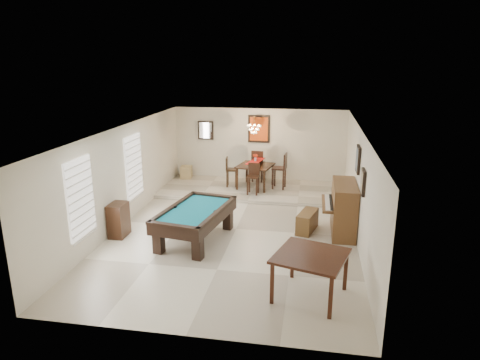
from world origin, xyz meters
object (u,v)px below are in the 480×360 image
(pool_table, at_px, (195,225))
(dining_chair_east, at_px, (279,171))
(flower_vase, at_px, (255,157))
(piano_bench, at_px, (307,221))
(dining_chair_north, at_px, (258,166))
(dining_table, at_px, (255,174))
(chandelier, at_px, (254,126))
(square_table, at_px, (310,276))
(dining_chair_south, at_px, (253,179))
(corner_bench, at_px, (186,172))
(upright_piano, at_px, (338,208))
(dining_chair_west, at_px, (232,172))
(apothecary_chest, at_px, (119,220))

(pool_table, distance_m, dining_chair_east, 4.58)
(pool_table, height_order, flower_vase, flower_vase)
(piano_bench, xyz_separation_m, dining_chair_north, (-1.78, 3.95, 0.42))
(dining_table, xyz_separation_m, chandelier, (-0.03, -0.18, 1.64))
(square_table, height_order, dining_chair_east, dining_chair_east)
(piano_bench, height_order, dining_chair_south, dining_chair_south)
(piano_bench, relative_size, dining_table, 0.85)
(chandelier, bearing_deg, corner_bench, 160.54)
(pool_table, bearing_deg, piano_bench, 31.12)
(piano_bench, bearing_deg, dining_table, 119.18)
(chandelier, bearing_deg, dining_chair_south, -83.41)
(corner_bench, xyz_separation_m, chandelier, (2.56, -0.90, 1.87))
(dining_chair_north, bearing_deg, corner_bench, 5.75)
(pool_table, height_order, upright_piano, upright_piano)
(dining_table, relative_size, dining_chair_east, 0.91)
(pool_table, relative_size, piano_bench, 2.57)
(dining_chair_east, bearing_deg, corner_bench, -95.48)
(dining_chair_east, relative_size, chandelier, 1.95)
(dining_chair_north, distance_m, dining_chair_west, 1.10)
(square_table, relative_size, corner_bench, 2.61)
(pool_table, distance_m, upright_piano, 3.57)
(corner_bench, height_order, chandelier, chandelier)
(dining_chair_north, bearing_deg, apothecary_chest, 65.78)
(dining_chair_south, bearing_deg, corner_bench, 154.25)
(dining_chair_north, relative_size, corner_bench, 2.36)
(dining_chair_north, bearing_deg, dining_chair_south, 96.01)
(square_table, relative_size, dining_chair_east, 1.04)
(piano_bench, bearing_deg, dining_chair_west, 128.94)
(piano_bench, xyz_separation_m, dining_chair_south, (-1.75, 2.45, 0.35))
(upright_piano, distance_m, corner_bench, 6.42)
(dining_table, height_order, dining_chair_north, dining_chair_north)
(apothecary_chest, xyz_separation_m, dining_table, (2.81, 4.31, 0.14))
(upright_piano, bearing_deg, dining_chair_west, 136.41)
(dining_chair_north, xyz_separation_m, corner_bench, (-2.59, -0.05, -0.34))
(piano_bench, xyz_separation_m, dining_chair_west, (-2.56, 3.17, 0.36))
(corner_bench, bearing_deg, chandelier, -19.46)
(square_table, distance_m, chandelier, 6.69)
(flower_vase, relative_size, dining_chair_south, 0.26)
(upright_piano, height_order, dining_chair_north, upright_piano)
(chandelier, bearing_deg, dining_table, 79.79)
(corner_bench, bearing_deg, piano_bench, -41.79)
(square_table, height_order, dining_table, dining_table)
(dining_table, bearing_deg, corner_bench, 164.47)
(pool_table, xyz_separation_m, dining_chair_north, (0.87, 5.00, 0.28))
(apothecary_chest, bearing_deg, corner_bench, 87.47)
(flower_vase, relative_size, dining_chair_north, 0.23)
(pool_table, xyz_separation_m, flower_vase, (0.88, 4.23, 0.74))
(flower_vase, height_order, dining_chair_south, flower_vase)
(apothecary_chest, height_order, dining_chair_east, dining_chair_east)
(pool_table, distance_m, dining_chair_south, 3.62)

